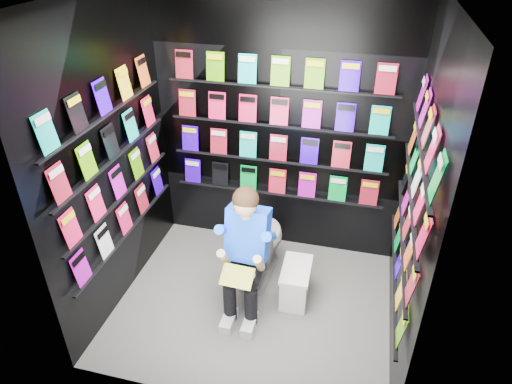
# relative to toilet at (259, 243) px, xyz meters

# --- Properties ---
(floor) EXTENTS (2.40, 2.40, 0.00)m
(floor) POSITION_rel_toilet_xyz_m (0.06, -0.43, -0.37)
(floor) COLOR slate
(floor) RESTS_ON ground
(wall_back) EXTENTS (2.40, 0.04, 2.60)m
(wall_back) POSITION_rel_toilet_xyz_m (0.06, 0.57, 0.93)
(wall_back) COLOR black
(wall_back) RESTS_ON floor
(wall_front) EXTENTS (2.40, 0.04, 2.60)m
(wall_front) POSITION_rel_toilet_xyz_m (0.06, -1.43, 0.93)
(wall_front) COLOR black
(wall_front) RESTS_ON floor
(wall_left) EXTENTS (0.04, 2.00, 2.60)m
(wall_left) POSITION_rel_toilet_xyz_m (-1.14, -0.43, 0.93)
(wall_left) COLOR black
(wall_left) RESTS_ON floor
(wall_right) EXTENTS (0.04, 2.00, 2.60)m
(wall_right) POSITION_rel_toilet_xyz_m (1.26, -0.43, 0.93)
(wall_right) COLOR black
(wall_right) RESTS_ON floor
(comics_back) EXTENTS (2.10, 0.06, 1.37)m
(comics_back) POSITION_rel_toilet_xyz_m (0.06, 0.54, 0.94)
(comics_back) COLOR #E11A54
(comics_back) RESTS_ON wall_back
(comics_left) EXTENTS (0.06, 1.70, 1.37)m
(comics_left) POSITION_rel_toilet_xyz_m (-1.11, -0.43, 0.94)
(comics_left) COLOR #E11A54
(comics_left) RESTS_ON wall_left
(comics_right) EXTENTS (0.06, 1.70, 1.37)m
(comics_right) POSITION_rel_toilet_xyz_m (1.23, -0.43, 0.94)
(comics_right) COLOR #E11A54
(comics_right) RESTS_ON wall_right
(toilet) EXTENTS (0.45, 0.77, 0.73)m
(toilet) POSITION_rel_toilet_xyz_m (0.00, 0.00, 0.00)
(toilet) COLOR silver
(toilet) RESTS_ON floor
(longbox) EXTENTS (0.24, 0.43, 0.32)m
(longbox) POSITION_rel_toilet_xyz_m (0.40, -0.25, -0.21)
(longbox) COLOR silver
(longbox) RESTS_ON floor
(longbox_lid) EXTENTS (0.26, 0.45, 0.03)m
(longbox_lid) POSITION_rel_toilet_xyz_m (0.40, -0.25, -0.04)
(longbox_lid) COLOR silver
(longbox_lid) RESTS_ON longbox
(reader) EXTENTS (0.52, 0.73, 1.30)m
(reader) POSITION_rel_toilet_xyz_m (0.00, -0.38, 0.38)
(reader) COLOR blue
(reader) RESTS_ON toilet
(held_comic) EXTENTS (0.27, 0.17, 0.11)m
(held_comic) POSITION_rel_toilet_xyz_m (-0.00, -0.73, 0.21)
(held_comic) COLOR green
(held_comic) RESTS_ON reader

